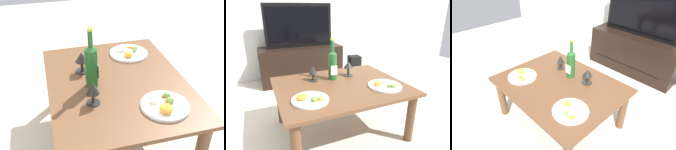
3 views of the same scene
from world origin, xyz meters
The scene contains 7 objects.
ground_plane centered at (0.00, 0.00, 0.00)m, with size 6.40×6.40×0.00m, color beige.
dining_table centered at (0.00, 0.00, 0.37)m, with size 1.06×0.84×0.44m.
wine_bottle centered at (-0.01, 0.15, 0.59)m, with size 0.07×0.08×0.37m.
goblet_left centered at (-0.18, 0.18, 0.54)m, with size 0.08×0.08×0.14m.
goblet_right centered at (0.16, 0.18, 0.54)m, with size 0.09×0.09×0.14m.
dinner_plate_left centered at (-0.32, -0.18, 0.46)m, with size 0.26×0.26×0.05m.
dinner_plate_right centered at (0.31, -0.18, 0.46)m, with size 0.27×0.27×0.05m.
Camera 1 is at (-1.37, 0.40, 1.37)m, focal length 44.37 mm.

